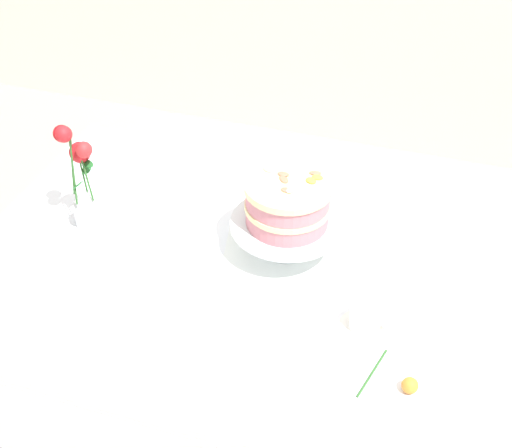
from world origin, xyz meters
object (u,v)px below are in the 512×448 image
Objects in this scene: dining_table at (234,296)px; fallen_rose at (407,384)px; flower_vase at (83,185)px; teacup at (365,320)px; layer_cake at (288,202)px; cake_stand at (287,227)px.

fallen_rose is at bearing -26.90° from dining_table.
flower_vase is 0.81m from teacup.
layer_cake reaches higher than fallen_rose.
fallen_rose is at bearing -17.84° from flower_vase.
layer_cake is 0.35m from teacup.
layer_cake is at bearing 49.64° from cake_stand.
flower_vase is 0.96m from fallen_rose.
dining_table is 9.59× the size of fallen_rose.
dining_table is 6.38× the size of layer_cake.
dining_table is 0.30m from layer_cake.
layer_cake is (0.00, 0.00, 0.08)m from cake_stand.
teacup is at bearing -10.71° from flower_vase.
cake_stand is at bearing -130.36° from layer_cake.
cake_stand is at bearing 136.20° from fallen_rose.
dining_table is 4.27× the size of flower_vase.
layer_cake is (0.11, 0.11, 0.25)m from dining_table.
teacup is at bearing 129.47° from fallen_rose.
flower_vase is 2.25× the size of fallen_rose.
fallen_rose is at bearing -43.80° from cake_stand.
layer_cake is at bearing 136.19° from fallen_rose.
dining_table is at bearing -6.98° from flower_vase.
cake_stand is 1.99× the size of fallen_rose.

